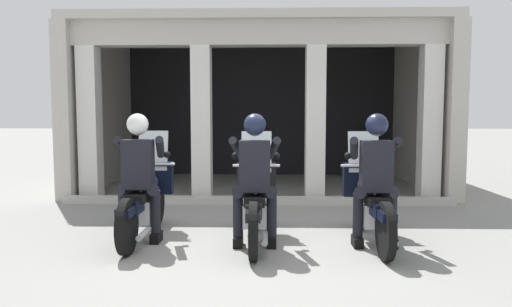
% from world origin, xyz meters
% --- Properties ---
extents(ground_plane, '(80.00, 80.00, 0.00)m').
position_xyz_m(ground_plane, '(0.00, 3.00, 0.00)').
color(ground_plane, gray).
extents(station_building, '(7.35, 4.17, 3.40)m').
position_xyz_m(station_building, '(-0.03, 5.01, 2.07)').
color(station_building, black).
rests_on(station_building, ground).
extents(kerb_strip, '(6.85, 0.24, 0.12)m').
position_xyz_m(kerb_strip, '(-0.03, 2.49, 0.06)').
color(kerb_strip, '#B7B5AD').
rests_on(kerb_strip, ground).
extents(motorcycle_left, '(0.62, 2.04, 1.35)m').
position_xyz_m(motorcycle_left, '(-1.42, 0.27, 0.50)').
color(motorcycle_left, black).
rests_on(motorcycle_left, ground).
extents(police_officer_left, '(0.63, 0.61, 1.58)m').
position_xyz_m(police_officer_left, '(-1.42, -0.02, 0.94)').
color(police_officer_left, black).
rests_on(police_officer_left, ground).
extents(motorcycle_center, '(0.62, 2.04, 1.35)m').
position_xyz_m(motorcycle_center, '(0.00, 0.11, 0.50)').
color(motorcycle_center, black).
rests_on(motorcycle_center, ground).
extents(police_officer_center, '(0.63, 0.61, 1.58)m').
position_xyz_m(police_officer_center, '(0.00, -0.17, 0.94)').
color(police_officer_center, black).
rests_on(police_officer_center, ground).
extents(motorcycle_right, '(0.62, 2.04, 1.35)m').
position_xyz_m(motorcycle_right, '(1.42, 0.14, 0.50)').
color(motorcycle_right, black).
rests_on(motorcycle_right, ground).
extents(police_officer_right, '(0.63, 0.61, 1.58)m').
position_xyz_m(police_officer_right, '(1.42, -0.15, 0.94)').
color(police_officer_right, black).
rests_on(police_officer_right, ground).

